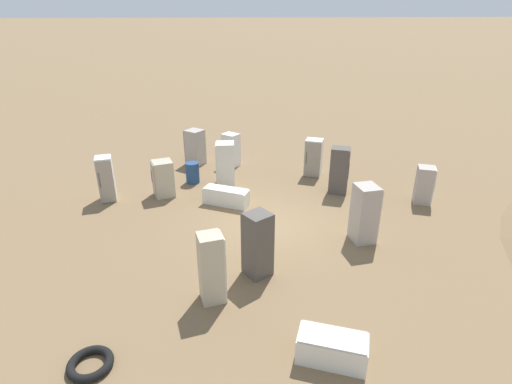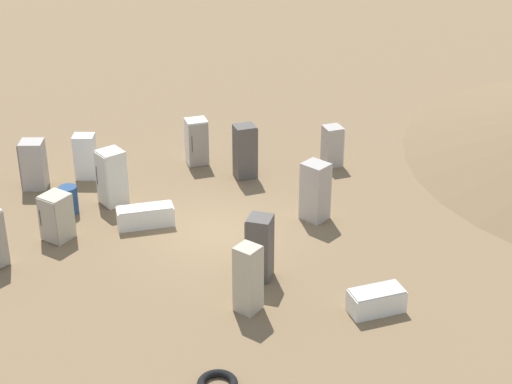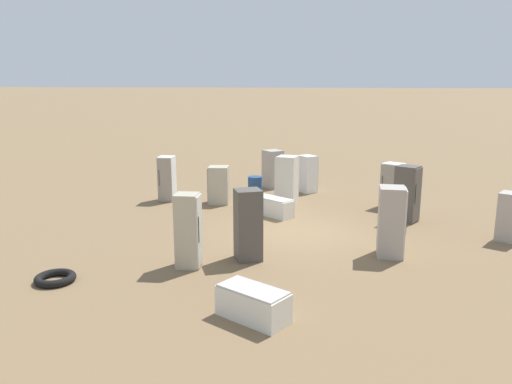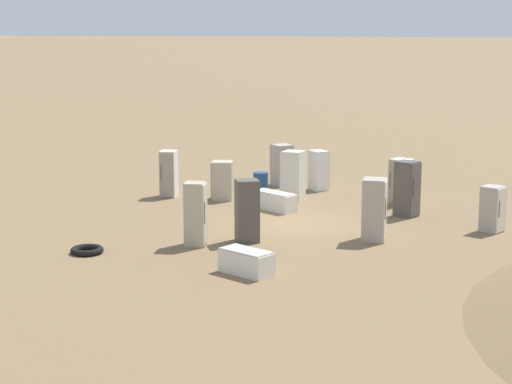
{
  "view_description": "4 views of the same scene",
  "coord_description": "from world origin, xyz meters",
  "px_view_note": "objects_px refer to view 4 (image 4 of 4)",
  "views": [
    {
      "loc": [
        -2.36,
        -11.89,
        6.75
      ],
      "look_at": [
        -0.21,
        1.2,
        0.73
      ],
      "focal_mm": 28.0,
      "sensor_mm": 36.0,
      "label": 1
    },
    {
      "loc": [
        -14.94,
        -17.07,
        12.88
      ],
      "look_at": [
        1.19,
        -0.5,
        1.16
      ],
      "focal_mm": 60.0,
      "sensor_mm": 36.0,
      "label": 2
    },
    {
      "loc": [
        2.62,
        -14.79,
        4.57
      ],
      "look_at": [
        -1.24,
        -0.24,
        1.28
      ],
      "focal_mm": 35.0,
      "sensor_mm": 36.0,
      "label": 3
    },
    {
      "loc": [
        6.81,
        -26.56,
        6.39
      ],
      "look_at": [
        -1.13,
        -0.73,
        1.14
      ],
      "focal_mm": 60.0,
      "sensor_mm": 36.0,
      "label": 4
    }
  ],
  "objects_px": {
    "discarded_fridge_0": "(282,165)",
    "discarded_fridge_5": "(246,262)",
    "discarded_fridge_3": "(247,211)",
    "discarded_fridge_12": "(407,189)",
    "rusty_barrel": "(261,184)",
    "discarded_fridge_1": "(374,210)",
    "discarded_fridge_10": "(319,170)",
    "discarded_fridge_8": "(169,174)",
    "discarded_fridge_4": "(222,180)",
    "discarded_fridge_9": "(293,176)",
    "discarded_fridge_7": "(274,201)",
    "discarded_fridge_2": "(196,214)",
    "scrap_tire": "(87,250)",
    "discarded_fridge_11": "(401,182)",
    "discarded_fridge_6": "(493,209)"
  },
  "relations": [
    {
      "from": "discarded_fridge_0",
      "to": "discarded_fridge_5",
      "type": "height_order",
      "value": "discarded_fridge_0"
    },
    {
      "from": "discarded_fridge_3",
      "to": "discarded_fridge_12",
      "type": "distance_m",
      "value": 6.44
    },
    {
      "from": "discarded_fridge_12",
      "to": "rusty_barrel",
      "type": "distance_m",
      "value": 6.16
    },
    {
      "from": "discarded_fridge_1",
      "to": "discarded_fridge_10",
      "type": "relative_size",
      "value": 1.21
    },
    {
      "from": "discarded_fridge_8",
      "to": "rusty_barrel",
      "type": "height_order",
      "value": "discarded_fridge_8"
    },
    {
      "from": "discarded_fridge_4",
      "to": "discarded_fridge_9",
      "type": "bearing_deg",
      "value": -87.02
    },
    {
      "from": "discarded_fridge_1",
      "to": "discarded_fridge_3",
      "type": "height_order",
      "value": "discarded_fridge_1"
    },
    {
      "from": "discarded_fridge_7",
      "to": "discarded_fridge_10",
      "type": "bearing_deg",
      "value": 20.9
    },
    {
      "from": "discarded_fridge_4",
      "to": "discarded_fridge_2",
      "type": "bearing_deg",
      "value": 179.9
    },
    {
      "from": "scrap_tire",
      "to": "discarded_fridge_1",
      "type": "bearing_deg",
      "value": 27.17
    },
    {
      "from": "discarded_fridge_5",
      "to": "discarded_fridge_12",
      "type": "distance_m",
      "value": 8.82
    },
    {
      "from": "scrap_tire",
      "to": "rusty_barrel",
      "type": "height_order",
      "value": "rusty_barrel"
    },
    {
      "from": "discarded_fridge_3",
      "to": "scrap_tire",
      "type": "xyz_separation_m",
      "value": [
        -3.96,
        -2.66,
        -0.85
      ]
    },
    {
      "from": "discarded_fridge_1",
      "to": "discarded_fridge_7",
      "type": "distance_m",
      "value": 5.31
    },
    {
      "from": "discarded_fridge_1",
      "to": "discarded_fridge_5",
      "type": "bearing_deg",
      "value": -33.91
    },
    {
      "from": "discarded_fridge_0",
      "to": "discarded_fridge_11",
      "type": "distance_m",
      "value": 5.66
    },
    {
      "from": "discarded_fridge_12",
      "to": "scrap_tire",
      "type": "height_order",
      "value": "discarded_fridge_12"
    },
    {
      "from": "discarded_fridge_11",
      "to": "scrap_tire",
      "type": "distance_m",
      "value": 12.29
    },
    {
      "from": "discarded_fridge_7",
      "to": "discarded_fridge_3",
      "type": "bearing_deg",
      "value": -144.48
    },
    {
      "from": "discarded_fridge_0",
      "to": "discarded_fridge_1",
      "type": "distance_m",
      "value": 9.52
    },
    {
      "from": "discarded_fridge_12",
      "to": "rusty_barrel",
      "type": "bearing_deg",
      "value": -83.92
    },
    {
      "from": "discarded_fridge_7",
      "to": "discarded_fridge_8",
      "type": "xyz_separation_m",
      "value": [
        -4.5,
        1.15,
        0.56
      ]
    },
    {
      "from": "discarded_fridge_6",
      "to": "discarded_fridge_12",
      "type": "distance_m",
      "value": 3.22
    },
    {
      "from": "discarded_fridge_7",
      "to": "discarded_fridge_2",
      "type": "bearing_deg",
      "value": -158.96
    },
    {
      "from": "discarded_fridge_6",
      "to": "discarded_fridge_11",
      "type": "xyz_separation_m",
      "value": [
        -3.34,
        3.43,
        0.1
      ]
    },
    {
      "from": "discarded_fridge_0",
      "to": "discarded_fridge_10",
      "type": "height_order",
      "value": "discarded_fridge_0"
    },
    {
      "from": "discarded_fridge_8",
      "to": "discarded_fridge_12",
      "type": "height_order",
      "value": "discarded_fridge_12"
    },
    {
      "from": "discarded_fridge_3",
      "to": "rusty_barrel",
      "type": "bearing_deg",
      "value": 73.72
    },
    {
      "from": "discarded_fridge_4",
      "to": "discarded_fridge_9",
      "type": "relative_size",
      "value": 0.79
    },
    {
      "from": "discarded_fridge_6",
      "to": "discarded_fridge_12",
      "type": "height_order",
      "value": "discarded_fridge_12"
    },
    {
      "from": "discarded_fridge_9",
      "to": "discarded_fridge_7",
      "type": "bearing_deg",
      "value": -179.05
    },
    {
      "from": "discarded_fridge_4",
      "to": "discarded_fridge_7",
      "type": "relative_size",
      "value": 0.8
    },
    {
      "from": "discarded_fridge_2",
      "to": "discarded_fridge_4",
      "type": "relative_size",
      "value": 1.31
    },
    {
      "from": "discarded_fridge_1",
      "to": "discarded_fridge_2",
      "type": "height_order",
      "value": "discarded_fridge_1"
    },
    {
      "from": "discarded_fridge_2",
      "to": "discarded_fridge_11",
      "type": "xyz_separation_m",
      "value": [
        4.99,
        7.83,
        -0.12
      ]
    },
    {
      "from": "discarded_fridge_1",
      "to": "discarded_fridge_5",
      "type": "height_order",
      "value": "discarded_fridge_1"
    },
    {
      "from": "discarded_fridge_0",
      "to": "discarded_fridge_6",
      "type": "relative_size",
      "value": 1.15
    },
    {
      "from": "discarded_fridge_11",
      "to": "discarded_fridge_0",
      "type": "bearing_deg",
      "value": 2.05
    },
    {
      "from": "discarded_fridge_6",
      "to": "discarded_fridge_10",
      "type": "distance_m",
      "value": 8.58
    },
    {
      "from": "discarded_fridge_12",
      "to": "discarded_fridge_7",
      "type": "bearing_deg",
      "value": -60.36
    },
    {
      "from": "discarded_fridge_9",
      "to": "discarded_fridge_11",
      "type": "distance_m",
      "value": 3.98
    },
    {
      "from": "discarded_fridge_0",
      "to": "discarded_fridge_4",
      "type": "xyz_separation_m",
      "value": [
        -1.35,
        -3.5,
        -0.11
      ]
    },
    {
      "from": "discarded_fridge_8",
      "to": "discarded_fridge_7",
      "type": "bearing_deg",
      "value": 158.29
    },
    {
      "from": "discarded_fridge_10",
      "to": "rusty_barrel",
      "type": "xyz_separation_m",
      "value": [
        -1.86,
        -1.78,
        -0.34
      ]
    },
    {
      "from": "discarded_fridge_3",
      "to": "discarded_fridge_9",
      "type": "relative_size",
      "value": 1.03
    },
    {
      "from": "discarded_fridge_3",
      "to": "rusty_barrel",
      "type": "xyz_separation_m",
      "value": [
        -1.66,
        6.93,
        -0.5
      ]
    },
    {
      "from": "discarded_fridge_1",
      "to": "discarded_fridge_11",
      "type": "height_order",
      "value": "discarded_fridge_1"
    },
    {
      "from": "discarded_fridge_2",
      "to": "discarded_fridge_12",
      "type": "xyz_separation_m",
      "value": [
        5.45,
        5.84,
        -0.0
      ]
    },
    {
      "from": "discarded_fridge_5",
      "to": "discarded_fridge_8",
      "type": "height_order",
      "value": "discarded_fridge_8"
    },
    {
      "from": "discarded_fridge_9",
      "to": "discarded_fridge_8",
      "type": "bearing_deg",
      "value": 105.66
    }
  ]
}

